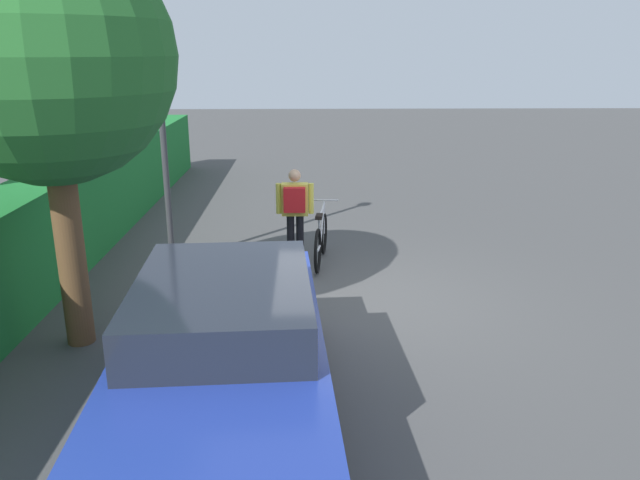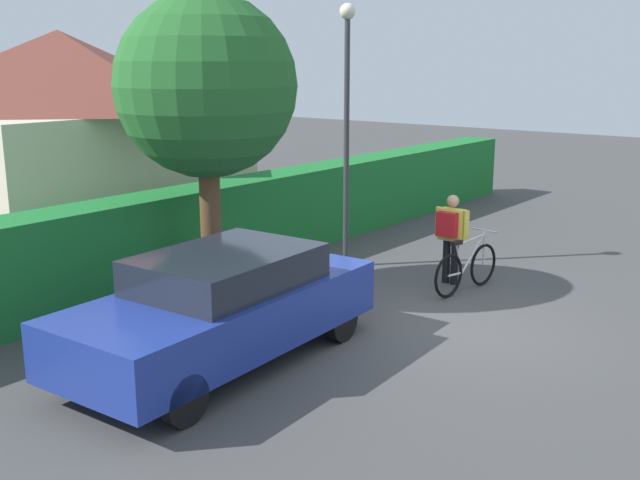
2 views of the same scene
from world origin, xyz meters
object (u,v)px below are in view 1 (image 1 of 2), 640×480
object	(u,v)px
bicycle	(321,240)
person_rider	(295,206)
parked_car_near	(225,350)
tree_kerbside	(46,58)
street_lamp	(159,79)

from	to	relation	value
bicycle	person_rider	world-z (taller)	person_rider
parked_car_near	tree_kerbside	world-z (taller)	tree_kerbside
street_lamp	tree_kerbside	bearing A→B (deg)	169.93
parked_car_near	street_lamp	distance (m)	5.36
bicycle	person_rider	xyz separation A→B (m)	(0.21, 0.43, 0.53)
street_lamp	tree_kerbside	distance (m)	2.97
bicycle	street_lamp	world-z (taller)	street_lamp
bicycle	person_rider	distance (m)	0.71
parked_car_near	street_lamp	xyz separation A→B (m)	(4.63, 1.49, 2.25)
parked_car_near	person_rider	xyz separation A→B (m)	(4.82, -0.58, 0.18)
street_lamp	bicycle	bearing A→B (deg)	-90.64
bicycle	tree_kerbside	xyz separation A→B (m)	(-2.87, 3.01, 2.94)
bicycle	tree_kerbside	world-z (taller)	tree_kerbside
bicycle	street_lamp	bearing A→B (deg)	89.36
bicycle	street_lamp	distance (m)	3.61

